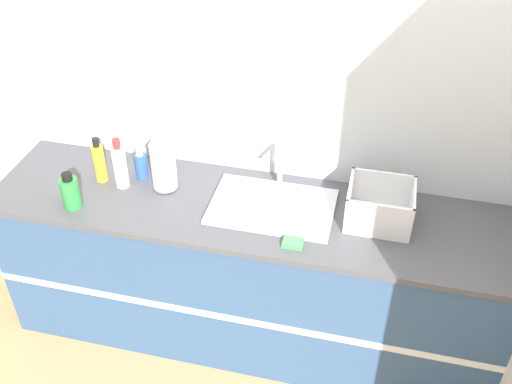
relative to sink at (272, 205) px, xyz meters
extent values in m
plane|color=tan|center=(-0.11, -0.33, -0.90)|extent=(12.00, 12.00, 0.00)
cube|color=silver|center=(-0.11, 0.31, 0.40)|extent=(4.91, 0.06, 2.60)
cube|color=#33517A|center=(-0.11, -0.02, -0.47)|extent=(2.51, 0.61, 0.86)
cube|color=white|center=(-0.11, -0.32, -0.47)|extent=(2.51, 0.01, 0.04)
cube|color=#4C4C51|center=(-0.11, -0.02, -0.03)|extent=(2.53, 0.63, 0.03)
cube|color=silver|center=(0.00, -0.01, -0.01)|extent=(0.58, 0.38, 0.02)
cylinder|color=silver|center=(0.00, 0.17, 0.12)|extent=(0.02, 0.02, 0.23)
cylinder|color=silver|center=(0.00, 0.11, 0.23)|extent=(0.02, 0.12, 0.02)
cylinder|color=#4C4C51|center=(-0.55, 0.03, -0.01)|extent=(0.09, 0.09, 0.01)
cylinder|color=white|center=(-0.55, 0.03, 0.12)|extent=(0.12, 0.12, 0.24)
cube|color=white|center=(0.49, 0.02, -0.01)|extent=(0.30, 0.26, 0.01)
cube|color=white|center=(0.49, -0.10, 0.08)|extent=(0.30, 0.01, 0.18)
cube|color=white|center=(0.49, 0.15, 0.08)|extent=(0.30, 0.01, 0.18)
cube|color=white|center=(0.35, 0.02, 0.08)|extent=(0.01, 0.26, 0.18)
cube|color=white|center=(0.64, 0.02, 0.08)|extent=(0.01, 0.26, 0.18)
cylinder|color=#2D8C3D|center=(-0.93, -0.21, 0.06)|extent=(0.09, 0.09, 0.15)
cylinder|color=black|center=(-0.93, -0.21, 0.15)|extent=(0.05, 0.05, 0.03)
cylinder|color=#2D56B7|center=(-0.69, 0.09, 0.05)|extent=(0.06, 0.06, 0.14)
cylinder|color=silver|center=(-0.69, 0.09, 0.14)|extent=(0.03, 0.03, 0.03)
cylinder|color=white|center=(-0.76, 0.00, 0.09)|extent=(0.07, 0.07, 0.22)
cylinder|color=red|center=(-0.76, 0.00, 0.23)|extent=(0.04, 0.04, 0.05)
cylinder|color=yellow|center=(-0.88, 0.02, 0.08)|extent=(0.06, 0.06, 0.20)
cylinder|color=black|center=(-0.88, 0.02, 0.21)|extent=(0.03, 0.03, 0.04)
cube|color=#4CB259|center=(0.14, -0.24, 0.00)|extent=(0.09, 0.06, 0.02)
camera|label=1|loc=(0.44, -2.17, 1.77)|focal=42.00mm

